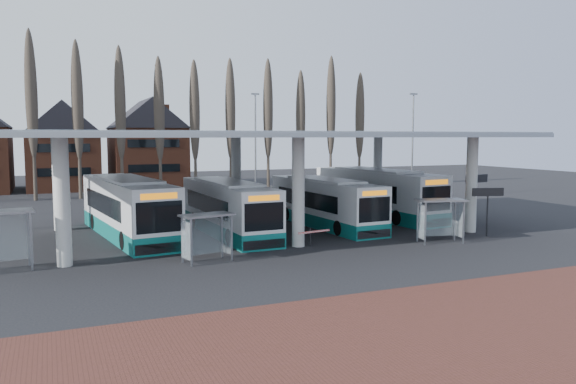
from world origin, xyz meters
name	(u,v)px	position (x,y,z in m)	size (l,w,h in m)	color
ground	(318,255)	(0.00, 0.00, 0.00)	(140.00, 140.00, 0.00)	black
brick_strip	(486,328)	(0.00, -12.00, 0.01)	(70.00, 10.00, 0.03)	#522820
station_canopy	(263,142)	(0.00, 8.00, 5.68)	(32.00, 16.00, 6.34)	silver
poplar_row	(178,110)	(0.00, 33.00, 8.78)	(45.10, 1.10, 14.50)	#473D33
townhouse_row	(16,137)	(-15.75, 44.00, 5.94)	(36.80, 10.30, 12.25)	brown
lamp_post_b	(255,144)	(6.00, 26.00, 5.34)	(0.80, 0.16, 10.17)	slate
lamp_post_c	(413,144)	(20.00, 20.00, 5.34)	(0.80, 0.16, 10.17)	slate
bus_0	(127,209)	(-8.24, 9.49, 1.68)	(4.28, 13.09, 3.57)	white
bus_1	(227,209)	(-2.35, 8.06, 1.56)	(2.91, 11.98, 3.31)	white
bus_2	(324,203)	(4.59, 8.41, 1.52)	(3.12, 11.74, 3.23)	white
bus_3	(376,194)	(10.17, 10.85, 1.70)	(3.85, 13.15, 3.60)	white
shelter_1	(206,227)	(-5.63, 0.88, 1.70)	(2.72, 1.76, 2.33)	gray
shelter_2	(440,211)	(7.94, 0.44, 1.82)	(2.92, 1.91, 2.50)	gray
info_sign_0	(488,196)	(11.88, 0.91, 2.47)	(1.93, 0.64, 2.95)	black
info_sign_1	(477,182)	(15.31, 5.76, 2.81)	(2.24, 0.52, 3.35)	black
barrier	(313,233)	(0.63, 1.90, 0.80)	(2.05, 0.74, 1.03)	black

